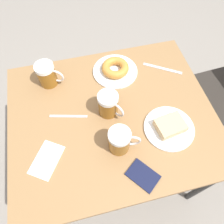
{
  "coord_description": "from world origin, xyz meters",
  "views": [
    {
      "loc": [
        0.52,
        -0.13,
        1.62
      ],
      "look_at": [
        0.0,
        0.0,
        0.73
      ],
      "focal_mm": 35.0,
      "sensor_mm": 36.0,
      "label": 1
    }
  ],
  "objects_px": {
    "plate_with_donut": "(115,69)",
    "knife": "(162,68)",
    "plate_with_cake": "(170,127)",
    "napkin_folded": "(47,160)",
    "beer_mug_left": "(109,104)",
    "beer_mug_right": "(120,141)",
    "passport_near_edge": "(143,175)",
    "beer_mug_center": "(47,74)",
    "fork": "(68,116)"
  },
  "relations": [
    {
      "from": "plate_with_donut",
      "to": "knife",
      "type": "height_order",
      "value": "plate_with_donut"
    },
    {
      "from": "plate_with_cake",
      "to": "napkin_folded",
      "type": "bearing_deg",
      "value": -88.43
    },
    {
      "from": "napkin_folded",
      "to": "beer_mug_left",
      "type": "bearing_deg",
      "value": 118.78
    },
    {
      "from": "plate_with_cake",
      "to": "beer_mug_right",
      "type": "relative_size",
      "value": 1.7
    },
    {
      "from": "plate_with_cake",
      "to": "beer_mug_right",
      "type": "bearing_deg",
      "value": -83.14
    },
    {
      "from": "beer_mug_right",
      "to": "passport_near_edge",
      "type": "height_order",
      "value": "beer_mug_right"
    },
    {
      "from": "beer_mug_left",
      "to": "beer_mug_right",
      "type": "relative_size",
      "value": 0.92
    },
    {
      "from": "plate_with_cake",
      "to": "passport_near_edge",
      "type": "bearing_deg",
      "value": -46.03
    },
    {
      "from": "plate_with_donut",
      "to": "beer_mug_center",
      "type": "bearing_deg",
      "value": -91.78
    },
    {
      "from": "napkin_folded",
      "to": "passport_near_edge",
      "type": "xyz_separation_m",
      "value": [
        0.16,
        0.38,
        0.0
      ]
    },
    {
      "from": "beer_mug_center",
      "to": "napkin_folded",
      "type": "height_order",
      "value": "beer_mug_center"
    },
    {
      "from": "plate_with_cake",
      "to": "passport_near_edge",
      "type": "distance_m",
      "value": 0.26
    },
    {
      "from": "plate_with_cake",
      "to": "beer_mug_center",
      "type": "bearing_deg",
      "value": -128.65
    },
    {
      "from": "fork",
      "to": "beer_mug_center",
      "type": "bearing_deg",
      "value": -164.18
    },
    {
      "from": "plate_with_cake",
      "to": "fork",
      "type": "bearing_deg",
      "value": -111.76
    },
    {
      "from": "beer_mug_center",
      "to": "knife",
      "type": "xyz_separation_m",
      "value": [
        0.05,
        0.61,
        -0.06
      ]
    },
    {
      "from": "beer_mug_right",
      "to": "passport_near_edge",
      "type": "bearing_deg",
      "value": 22.12
    },
    {
      "from": "fork",
      "to": "plate_with_cake",
      "type": "bearing_deg",
      "value": 68.24
    },
    {
      "from": "beer_mug_left",
      "to": "beer_mug_center",
      "type": "relative_size",
      "value": 0.96
    },
    {
      "from": "beer_mug_left",
      "to": "fork",
      "type": "height_order",
      "value": "beer_mug_left"
    },
    {
      "from": "plate_with_cake",
      "to": "beer_mug_center",
      "type": "distance_m",
      "value": 0.65
    },
    {
      "from": "beer_mug_right",
      "to": "knife",
      "type": "distance_m",
      "value": 0.52
    },
    {
      "from": "beer_mug_center",
      "to": "napkin_folded",
      "type": "xyz_separation_m",
      "value": [
        0.42,
        -0.06,
        -0.06
      ]
    },
    {
      "from": "beer_mug_left",
      "to": "knife",
      "type": "height_order",
      "value": "beer_mug_left"
    },
    {
      "from": "beer_mug_center",
      "to": "plate_with_donut",
      "type": "bearing_deg",
      "value": 88.22
    },
    {
      "from": "passport_near_edge",
      "to": "beer_mug_right",
      "type": "bearing_deg",
      "value": -157.88
    },
    {
      "from": "beer_mug_right",
      "to": "fork",
      "type": "bearing_deg",
      "value": -136.13
    },
    {
      "from": "plate_with_donut",
      "to": "fork",
      "type": "distance_m",
      "value": 0.36
    },
    {
      "from": "napkin_folded",
      "to": "plate_with_donut",
      "type": "bearing_deg",
      "value": 135.21
    },
    {
      "from": "fork",
      "to": "knife",
      "type": "relative_size",
      "value": 0.94
    },
    {
      "from": "beer_mug_left",
      "to": "fork",
      "type": "distance_m",
      "value": 0.2
    },
    {
      "from": "beer_mug_left",
      "to": "beer_mug_right",
      "type": "distance_m",
      "value": 0.19
    },
    {
      "from": "beer_mug_center",
      "to": "knife",
      "type": "relative_size",
      "value": 0.69
    },
    {
      "from": "plate_with_donut",
      "to": "knife",
      "type": "distance_m",
      "value": 0.26
    },
    {
      "from": "plate_with_donut",
      "to": "beer_mug_center",
      "type": "distance_m",
      "value": 0.35
    },
    {
      "from": "plate_with_donut",
      "to": "knife",
      "type": "relative_size",
      "value": 1.27
    },
    {
      "from": "beer_mug_center",
      "to": "beer_mug_right",
      "type": "relative_size",
      "value": 0.96
    },
    {
      "from": "plate_with_cake",
      "to": "knife",
      "type": "relative_size",
      "value": 1.22
    },
    {
      "from": "beer_mug_right",
      "to": "napkin_folded",
      "type": "relative_size",
      "value": 0.73
    },
    {
      "from": "plate_with_donut",
      "to": "napkin_folded",
      "type": "height_order",
      "value": "plate_with_donut"
    },
    {
      "from": "napkin_folded",
      "to": "knife",
      "type": "relative_size",
      "value": 0.98
    },
    {
      "from": "knife",
      "to": "beer_mug_left",
      "type": "bearing_deg",
      "value": -60.74
    },
    {
      "from": "beer_mug_left",
      "to": "knife",
      "type": "xyz_separation_m",
      "value": [
        -0.2,
        0.35,
        -0.06
      ]
    },
    {
      "from": "beer_mug_right",
      "to": "passport_near_edge",
      "type": "relative_size",
      "value": 0.9
    },
    {
      "from": "beer_mug_center",
      "to": "plate_with_cake",
      "type": "bearing_deg",
      "value": 51.35
    },
    {
      "from": "beer_mug_center",
      "to": "beer_mug_right",
      "type": "bearing_deg",
      "value": 31.14
    },
    {
      "from": "beer_mug_right",
      "to": "knife",
      "type": "height_order",
      "value": "beer_mug_right"
    },
    {
      "from": "beer_mug_left",
      "to": "fork",
      "type": "relative_size",
      "value": 0.71
    },
    {
      "from": "plate_with_donut",
      "to": "beer_mug_right",
      "type": "height_order",
      "value": "beer_mug_right"
    },
    {
      "from": "beer_mug_right",
      "to": "napkin_folded",
      "type": "height_order",
      "value": "beer_mug_right"
    }
  ]
}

